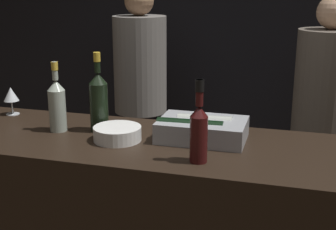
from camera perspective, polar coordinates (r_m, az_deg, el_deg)
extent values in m
cube|color=black|center=(4.01, 8.09, 11.56)|extent=(6.40, 0.06, 2.80)
cube|color=#9EA0A5|center=(2.14, 4.21, -1.81)|extent=(0.39, 0.26, 0.09)
cylinder|color=black|center=(2.10, 2.67, -1.44)|extent=(0.30, 0.08, 0.07)
cylinder|color=#B2B7AD|center=(2.17, 4.48, -0.89)|extent=(0.25, 0.08, 0.07)
cylinder|color=white|center=(2.14, -6.19, -2.25)|extent=(0.22, 0.22, 0.06)
cylinder|color=gray|center=(2.13, -6.21, -1.57)|extent=(0.18, 0.18, 0.01)
cylinder|color=silver|center=(2.68, -18.39, 0.11)|extent=(0.07, 0.07, 0.00)
cylinder|color=silver|center=(2.67, -18.46, 0.90)|extent=(0.01, 0.01, 0.07)
cone|color=silver|center=(2.66, -18.60, 2.43)|extent=(0.08, 0.08, 0.07)
cylinder|color=black|center=(2.26, -8.41, 0.91)|extent=(0.09, 0.09, 0.23)
cone|color=black|center=(2.23, -8.56, 4.46)|extent=(0.09, 0.09, 0.05)
cylinder|color=black|center=(2.22, -8.64, 6.34)|extent=(0.03, 0.03, 0.10)
cylinder|color=gold|center=(2.21, -8.67, 7.02)|extent=(0.03, 0.03, 0.04)
cylinder|color=#9EA899|center=(2.31, -13.32, 0.52)|extent=(0.08, 0.08, 0.20)
cone|color=#9EA899|center=(2.28, -13.52, 3.56)|extent=(0.08, 0.08, 0.05)
cylinder|color=#9EA899|center=(2.26, -13.64, 5.24)|extent=(0.03, 0.03, 0.09)
cylinder|color=gold|center=(2.26, -13.68, 5.84)|extent=(0.03, 0.03, 0.04)
cylinder|color=#380F0F|center=(1.86, 3.76, -2.98)|extent=(0.07, 0.07, 0.19)
cone|color=#380F0F|center=(1.83, 3.82, 0.46)|extent=(0.07, 0.07, 0.04)
cylinder|color=#380F0F|center=(1.81, 3.87, 2.72)|extent=(0.03, 0.03, 0.10)
cylinder|color=black|center=(1.80, 3.88, 3.61)|extent=(0.04, 0.04, 0.05)
cube|color=black|center=(3.37, 17.75, -8.13)|extent=(0.31, 0.23, 0.73)
cylinder|color=#60564C|center=(3.16, 18.83, 3.66)|extent=(0.41, 0.41, 0.68)
sphere|color=tan|center=(3.10, 19.58, 11.73)|extent=(0.21, 0.21, 0.21)
cube|color=black|center=(3.65, -3.23, -5.25)|extent=(0.29, 0.21, 0.76)
cylinder|color=slate|center=(3.45, -3.42, 6.14)|extent=(0.39, 0.39, 0.70)
sphere|color=#997051|center=(3.40, -3.55, 13.74)|extent=(0.21, 0.21, 0.21)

